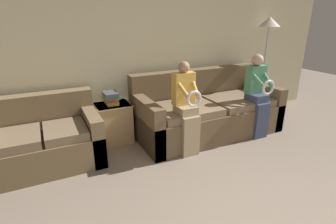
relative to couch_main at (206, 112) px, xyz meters
name	(u,v)px	position (x,y,z in m)	size (l,w,h in m)	color
wall_back	(145,51)	(-0.80, 0.59, 0.94)	(7.28, 0.06, 2.55)	beige
couch_main	(206,112)	(0.00, 0.00, 0.00)	(2.28, 1.00, 0.97)	brown
couch_side	(44,141)	(-2.38, 0.09, -0.03)	(1.35, 0.86, 0.85)	brown
child_left_seated	(187,105)	(-0.63, -0.43, 0.34)	(0.29, 0.37, 1.24)	tan
child_right_seated	(258,93)	(0.63, -0.42, 0.36)	(0.29, 0.38, 1.26)	#384260
side_shelf	(114,122)	(-1.43, 0.32, -0.04)	(0.50, 0.44, 0.59)	tan
book_stack	(111,98)	(-1.43, 0.33, 0.35)	(0.21, 0.27, 0.18)	gold
floor_lamp	(268,31)	(1.41, 0.27, 1.19)	(0.37, 0.37, 1.77)	#2D2B28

